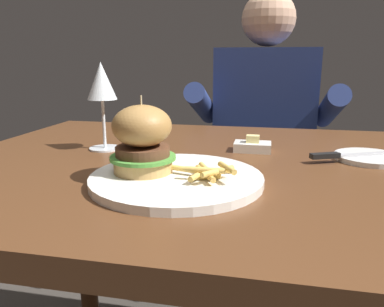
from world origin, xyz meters
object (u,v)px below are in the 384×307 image
Objects in this scene: wine_glass at (102,85)px; burger_sandwich at (142,139)px; butter_dish at (253,146)px; main_plate at (177,179)px; table_knife at (349,155)px; diner_person at (262,160)px; bread_plate at (370,158)px.

burger_sandwich is at bearing -50.91° from wine_glass.
main_plate is at bearing -114.15° from butter_dish.
table_knife is 0.17× the size of diner_person.
main_plate is at bearing -146.59° from table_knife.
wine_glass is (-0.16, 0.20, 0.07)m from burger_sandwich.
main_plate is 0.33m from wine_glass.
butter_dish reaches higher than table_knife.
bread_plate is (0.41, 0.22, -0.07)m from burger_sandwich.
table_knife is (0.31, 0.20, 0.01)m from main_plate.
table_knife is (-0.05, -0.02, 0.01)m from bread_plate.
bread_plate is 1.72× the size of butter_dish.
wine_glass is 0.79m from diner_person.
bread_plate is (0.35, 0.22, -0.00)m from main_plate.
butter_dish is (0.17, 0.24, -0.06)m from burger_sandwich.
burger_sandwich is 0.42m from table_knife.
wine_glass reaches higher than main_plate.
wine_glass is (-0.22, 0.20, 0.14)m from main_plate.
bread_plate is 0.05m from table_knife.
table_knife is 0.20m from butter_dish.
burger_sandwich is at bearing -151.94° from table_knife.
diner_person reaches higher than burger_sandwich.
butter_dish is at bearing -91.49° from diner_person.
bread_plate is (0.57, 0.02, -0.14)m from wine_glass.
table_knife is at bearing -155.62° from bread_plate.
burger_sandwich is at bearing -102.69° from diner_person.
burger_sandwich is 0.26m from wine_glass.
butter_dish is (0.11, 0.25, 0.00)m from main_plate.
wine_glass is at bearing 179.97° from table_knife.
wine_glass is at bearing -177.96° from bread_plate.
diner_person is at bearing 61.50° from wine_glass.
wine_glass reaches higher than table_knife.
main_plate is at bearing -98.66° from diner_person.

